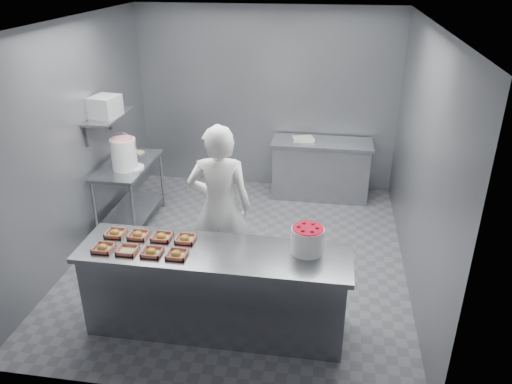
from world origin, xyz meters
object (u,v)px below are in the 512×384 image
Objects in this scene: prep_table at (130,185)px; appliance at (105,106)px; tray_6 at (162,237)px; tray_7 at (185,239)px; back_counter at (321,169)px; tray_2 at (152,252)px; tray_1 at (128,250)px; tray_0 at (103,248)px; worker at (220,208)px; glaze_bucket at (124,153)px; tray_3 at (177,254)px; tray_5 at (138,235)px; service_counter at (215,290)px; strawberry_tub at (307,239)px; tray_4 at (115,233)px.

appliance is at bearing -157.58° from prep_table.
tray_6 and tray_7 have the same top height.
back_counter is 8.01× the size of tray_6.
tray_7 is at bearing 49.72° from tray_2.
appliance reaches higher than tray_7.
tray_7 is at bearing 30.70° from tray_1.
tray_6 is 0.24m from tray_7.
tray_0 is 1.32m from worker.
glaze_bucket is (-1.48, 0.98, 0.17)m from worker.
tray_3 is at bearing 0.00° from tray_0.
prep_table is 1.94m from worker.
back_counter is 3.63m from tray_3.
tray_7 is at bearing -39.55° from appliance.
glaze_bucket is at bearing -39.63° from worker.
tray_5 is at bearing 149.46° from tray_3.
service_counter is 1.38× the size of worker.
strawberry_tub reaches higher than tray_2.
tray_4 is (-0.72, 0.28, 0.00)m from tray_3.
glaze_bucket is at bearing 131.96° from service_counter.
tray_2 is at bearing -0.00° from tray_1.
prep_table is 2.14m from tray_6.
tray_0 is at bearing -73.68° from prep_table.
tray_2 reaches higher than tray_1.
tray_7 is (0.48, 0.00, 0.00)m from tray_5.
tray_0 reaches higher than prep_table.
prep_table is 2.28m from tray_1.
strawberry_tub reaches higher than tray_4.
tray_4 is at bearing -56.16° from appliance.
service_counter is 0.93m from tray_1.
prep_table is 2.20m from tray_0.
tray_3 is (-1.22, -3.39, 0.47)m from back_counter.
tray_5 is (-1.70, -3.11, 0.47)m from back_counter.
tray_0 is 0.53× the size of appliance.
tray_2 and tray_6 have the same top height.
glaze_bucket is (-0.80, 1.64, 0.19)m from tray_5.
glaze_bucket is at bearing 122.48° from tray_6.
prep_table is 2.38m from tray_2.
tray_6 is at bearing 50.08° from tray_1.
tray_6 is at bearing 0.00° from tray_5.
service_counter is at bearing -49.76° from prep_table.
tray_7 is (0.48, 0.28, 0.00)m from tray_1.
tray_4 is at bearing 172.23° from service_counter.
tray_5 is at bearing 90.61° from tray_1.
back_counter is at bearing 27.01° from prep_table.
service_counter and back_counter have the same top height.
tray_4 reaches higher than back_counter.
tray_2 is (-0.56, -0.14, 0.47)m from service_counter.
worker is (-1.02, -2.45, 0.49)m from back_counter.
tray_7 is (-0.32, 0.14, 0.47)m from service_counter.
service_counter is 13.88× the size of tray_5.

